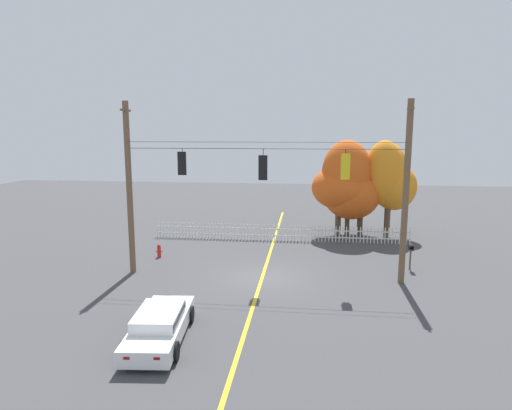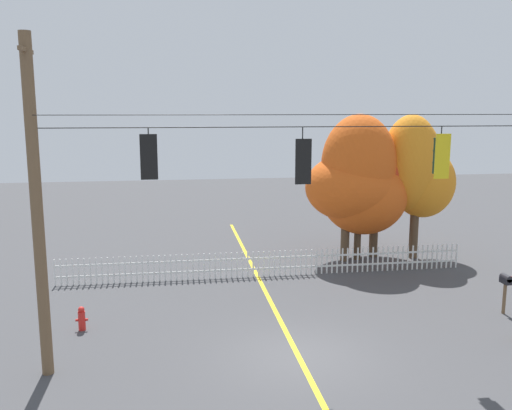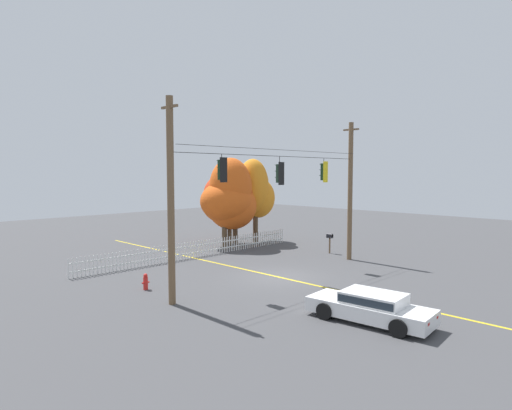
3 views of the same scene
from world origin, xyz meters
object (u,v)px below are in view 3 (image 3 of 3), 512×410
Objects in this scene: autumn_oak_far_east at (231,197)px; parked_car at (371,306)px; fire_hydrant at (146,282)px; roadside_mailbox at (330,237)px; traffic_signal_westbound_side at (324,172)px; autumn_maple_mid at (229,205)px; traffic_signal_eastbound_side at (222,170)px; autumn_maple_far_west at (254,190)px; traffic_signal_northbound_primary at (280,173)px; autumn_maple_near_fence at (229,195)px.

parked_car is at bearing -116.18° from autumn_oak_far_east.
fire_hydrant is at bearing 109.16° from parked_car.
fire_hydrant is at bearing 177.18° from roadside_mailbox.
traffic_signal_westbound_side is 1.03× the size of roadside_mailbox.
autumn_maple_mid is at bearing 30.82° from fire_hydrant.
autumn_maple_far_west is (11.56, 9.50, -1.49)m from traffic_signal_eastbound_side.
traffic_signal_westbound_side is 10.30m from autumn_oak_far_east.
parked_car is (1.09, -7.14, -5.09)m from traffic_signal_eastbound_side.
autumn_maple_far_west is 1.40× the size of parked_car.
traffic_signal_westbound_side is (7.87, -0.00, -0.08)m from traffic_signal_eastbound_side.
autumn_maple_far_west reaches higher than autumn_oak_far_east.
autumn_maple_far_west is 8.57× the size of fire_hydrant.
traffic_signal_northbound_primary is 0.23× the size of autumn_maple_far_west.
traffic_signal_eastbound_side is 7.87m from traffic_signal_westbound_side.
autumn_maple_mid reaches higher than fire_hydrant.
traffic_signal_northbound_primary is at bearing -116.64° from autumn_maple_near_fence.
autumn_oak_far_east is 14.26m from fire_hydrant.
autumn_maple_far_west is at bearing 39.43° from traffic_signal_eastbound_side.
fire_hydrant is at bearing 129.91° from traffic_signal_eastbound_side.
autumn_maple_near_fence is 18.35m from parked_car.
traffic_signal_northbound_primary is 11.00m from autumn_maple_mid.
autumn_maple_near_fence is 13.22m from fire_hydrant.
autumn_maple_mid is (1.01, 9.56, -2.48)m from traffic_signal_westbound_side.
roadside_mailbox is (2.96, -7.11, -2.78)m from autumn_maple_near_fence.
fire_hydrant is (-11.26, -6.72, -2.74)m from autumn_maple_mid.
autumn_maple_near_fence is at bearing 47.02° from traffic_signal_eastbound_side.
parked_car is 3.44× the size of roadside_mailbox.
roadside_mailbox is (0.04, -7.35, -3.08)m from autumn_maple_far_west.
autumn_maple_near_fence is at bearing -175.34° from autumn_maple_far_west.
autumn_maple_mid is 13.39m from fire_hydrant.
traffic_signal_eastbound_side is at bearing 179.99° from traffic_signal_northbound_primary.
autumn_maple_mid is at bearing 178.88° from autumn_maple_far_west.
autumn_maple_far_west is 7.97m from roadside_mailbox.
traffic_signal_westbound_side is 1.84× the size of fire_hydrant.
traffic_signal_eastbound_side reaches higher than roadside_mailbox.
fire_hydrant is (-13.93, -6.66, -3.82)m from autumn_maple_far_west.
traffic_signal_northbound_primary is 12.22m from autumn_maple_far_west.
traffic_signal_northbound_primary is at bearing -0.01° from traffic_signal_eastbound_side.
autumn_maple_near_fence reaches higher than autumn_maple_mid.
autumn_maple_far_west is at bearing 90.31° from roadside_mailbox.
roadside_mailbox is (11.60, 2.15, -4.56)m from traffic_signal_eastbound_side.
traffic_signal_westbound_side is at bearing -111.19° from autumn_maple_far_west.
traffic_signal_eastbound_side and traffic_signal_northbound_primary have the same top height.
traffic_signal_eastbound_side is 13.93m from autumn_oak_far_east.
autumn_maple_far_west is (2.05, -0.48, 0.52)m from autumn_oak_far_east.
autumn_maple_far_west reaches higher than autumn_maple_mid.
traffic_signal_eastbound_side is 0.20× the size of autumn_maple_near_fence.
traffic_signal_eastbound_side is 0.94× the size of roadside_mailbox.
autumn_maple_near_fence is 1.19× the size of autumn_oak_far_east.
traffic_signal_westbound_side reaches higher than parked_car.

